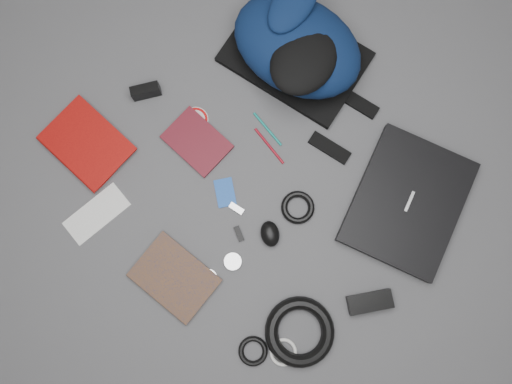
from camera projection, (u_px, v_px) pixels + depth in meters
ground at (256, 193)px, 1.60m from camera, size 4.00×4.00×0.00m
backpack at (297, 46)px, 1.57m from camera, size 0.49×0.57×0.20m
laptop at (407, 202)px, 1.58m from camera, size 0.52×0.48×0.04m
textbook_red at (65, 166)px, 1.60m from camera, size 0.25×0.30×0.03m
comic_book at (156, 300)px, 1.54m from camera, size 0.24×0.29×0.02m
envelope at (97, 214)px, 1.59m from camera, size 0.21×0.11×0.00m
dvd_case at (197, 142)px, 1.62m from camera, size 0.18×0.23×0.02m
compact_camera at (146, 91)px, 1.62m from camera, size 0.10×0.06×0.05m
sticker_disc at (195, 120)px, 1.63m from camera, size 0.11×0.11×0.00m
pen_teal at (268, 129)px, 1.63m from camera, size 0.02×0.14×0.01m
pen_red at (269, 146)px, 1.62m from camera, size 0.02×0.15×0.01m
id_badge at (225, 193)px, 1.60m from camera, size 0.09×0.11×0.00m
usb_black at (239, 234)px, 1.58m from camera, size 0.03×0.05×0.01m
usb_silver at (237, 208)px, 1.59m from camera, size 0.04×0.05×0.01m
mouse at (270, 234)px, 1.56m from camera, size 0.09×0.10×0.04m
headphone_left at (233, 261)px, 1.56m from camera, size 0.07×0.07×0.01m
headphone_right at (208, 278)px, 1.56m from camera, size 0.06×0.06×0.01m
cable_coil at (298, 207)px, 1.58m from camera, size 0.13×0.13×0.02m
power_brick at (370, 302)px, 1.53m from camera, size 0.15×0.11×0.03m
power_cord_coil at (300, 332)px, 1.52m from camera, size 0.23×0.23×0.04m
earbud_coil at (253, 351)px, 1.52m from camera, size 0.10×0.10×0.02m
white_cable_coil at (283, 352)px, 1.52m from camera, size 0.10×0.10×0.01m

